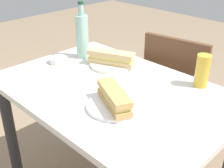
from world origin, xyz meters
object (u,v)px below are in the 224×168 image
(dining_table, at_px, (112,110))
(baguette_sandwich_far, at_px, (114,97))
(baguette_sandwich_near, at_px, (111,57))
(plate_far, at_px, (114,106))
(olive_bowl, at_px, (58,60))
(knife_near, at_px, (113,59))
(chair_far, at_px, (178,91))
(water_bottle, at_px, (82,36))
(plate_near, at_px, (111,64))
(beer_glass, at_px, (202,71))
(knife_far, at_px, (125,100))

(dining_table, relative_size, baguette_sandwich_far, 4.59)
(baguette_sandwich_near, distance_m, plate_far, 0.43)
(plate_far, xyz_separation_m, olive_bowl, (-0.55, 0.11, 0.01))
(knife_near, distance_m, olive_bowl, 0.30)
(knife_near, bearing_deg, baguette_sandwich_near, -55.43)
(knife_near, distance_m, baguette_sandwich_far, 0.48)
(chair_far, bearing_deg, dining_table, -91.24)
(baguette_sandwich_near, height_order, water_bottle, water_bottle)
(knife_near, xyz_separation_m, plate_far, (0.34, -0.34, -0.01))
(plate_near, distance_m, baguette_sandwich_far, 0.43)
(plate_near, distance_m, plate_far, 0.42)
(plate_near, distance_m, water_bottle, 0.24)
(chair_far, bearing_deg, olive_bowl, -127.08)
(beer_glass, bearing_deg, olive_bowl, -156.12)
(dining_table, bearing_deg, chair_far, 88.76)
(baguette_sandwich_far, bearing_deg, water_bottle, 152.68)
(chair_far, distance_m, knife_far, 0.69)
(knife_near, xyz_separation_m, beer_glass, (0.49, 0.09, 0.06))
(plate_near, bearing_deg, plate_far, -43.22)
(knife_far, bearing_deg, olive_bowl, 173.88)
(dining_table, bearing_deg, plate_far, -42.25)
(dining_table, height_order, olive_bowl, olive_bowl)
(baguette_sandwich_far, bearing_deg, dining_table, 137.75)
(baguette_sandwich_far, relative_size, olive_bowl, 2.35)
(plate_far, distance_m, water_bottle, 0.59)
(beer_glass, bearing_deg, plate_near, -164.06)
(chair_far, bearing_deg, baguette_sandwich_near, -116.30)
(plate_near, relative_size, baguette_sandwich_near, 0.88)
(baguette_sandwich_near, distance_m, knife_near, 0.06)
(beer_glass, xyz_separation_m, olive_bowl, (-0.70, -0.31, -0.06))
(baguette_sandwich_far, distance_m, knife_far, 0.06)
(plate_near, bearing_deg, dining_table, -43.88)
(chair_far, height_order, plate_far, chair_far)
(plate_far, bearing_deg, beer_glass, 70.41)
(dining_table, height_order, baguette_sandwich_near, baguette_sandwich_near)
(baguette_sandwich_near, bearing_deg, water_bottle, -172.48)
(chair_far, bearing_deg, plate_near, -116.30)
(plate_far, height_order, baguette_sandwich_far, baguette_sandwich_far)
(plate_near, xyz_separation_m, olive_bowl, (-0.24, -0.18, 0.01))
(plate_near, relative_size, baguette_sandwich_far, 0.95)
(plate_far, relative_size, baguette_sandwich_far, 0.95)
(plate_near, bearing_deg, beer_glass, 15.94)
(plate_near, xyz_separation_m, beer_glass, (0.46, 0.13, 0.07))
(plate_near, bearing_deg, water_bottle, -172.48)
(plate_near, height_order, beer_glass, beer_glass)
(dining_table, bearing_deg, plate_near, 136.12)
(plate_far, bearing_deg, plate_near, 136.78)
(water_bottle, bearing_deg, dining_table, -21.15)
(chair_far, xyz_separation_m, knife_near, (-0.23, -0.35, 0.25))
(chair_far, height_order, olive_bowl, chair_far)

